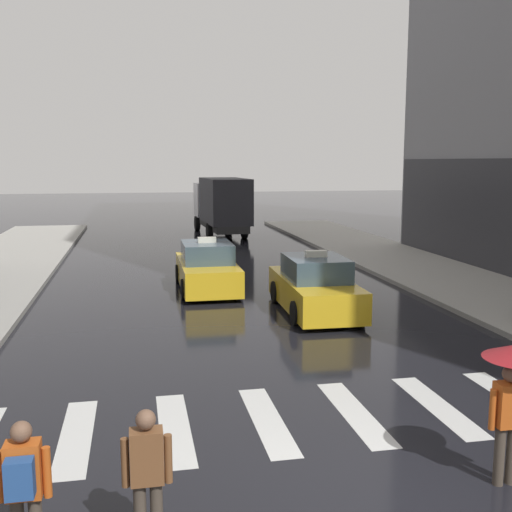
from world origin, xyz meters
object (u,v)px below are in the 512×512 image
Objects in this scene: taxi_second at (207,269)px; pedestrian_with_backpack at (24,485)px; pedestrian_plain_coat at (147,472)px; taxi_lead at (315,287)px; box_truck at (222,204)px.

taxi_second is 14.25m from pedestrian_with_backpack.
pedestrian_with_backpack is 1.00× the size of pedestrian_plain_coat.
taxi_lead is 2.78× the size of pedestrian_with_backpack.
box_truck is (-0.03, 18.73, 1.13)m from taxi_lead.
taxi_second reaches higher than pedestrian_plain_coat.
box_truck reaches higher than pedestrian_plain_coat.
box_truck is at bearing 77.96° from pedestrian_with_backpack.
taxi_lead is at bearing -53.89° from taxi_second.
taxi_second is at bearing 75.70° from pedestrian_with_backpack.
taxi_lead is 2.78× the size of pedestrian_plain_coat.
pedestrian_plain_coat is (-2.26, -13.73, 0.21)m from taxi_second.
taxi_second is 13.91m from pedestrian_plain_coat.
box_truck is at bearing 80.06° from taxi_second.
box_truck reaches higher than taxi_lead.
box_truck is 29.54m from pedestrian_with_backpack.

